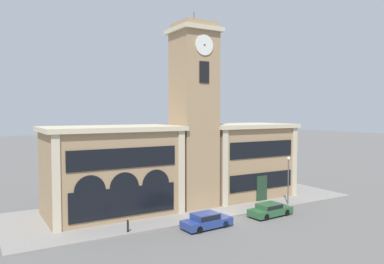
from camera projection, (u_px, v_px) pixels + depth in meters
The scene contains 9 objects.
ground_plane at pixel (223, 219), 36.09m from camera, with size 300.00×300.00×0.00m, color #605E5B.
sidewalk_kerb at pixel (190, 204), 41.48m from camera, with size 38.10×12.55×0.15m.
clock_tower at pixel (194, 116), 40.27m from camera, with size 4.76×4.76×20.95m.
town_hall_left_wing at pixel (112, 170), 37.42m from camera, with size 13.42×7.80×8.91m.
town_hall_right_wing at pixel (242, 160), 45.83m from camera, with size 11.73×7.80×8.88m.
parked_car_near at pixel (206, 220), 33.19m from camera, with size 4.69×2.18×1.37m.
parked_car_mid at pixel (270, 209), 37.01m from camera, with size 4.71×2.16×1.29m.
street_lamp at pixel (288, 173), 41.03m from camera, with size 0.36×0.36×5.27m.
bollard at pixel (128, 226), 31.67m from camera, with size 0.18×0.18×1.06m.
Camera 1 is at (-20.70, -29.10, 10.30)m, focal length 35.00 mm.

